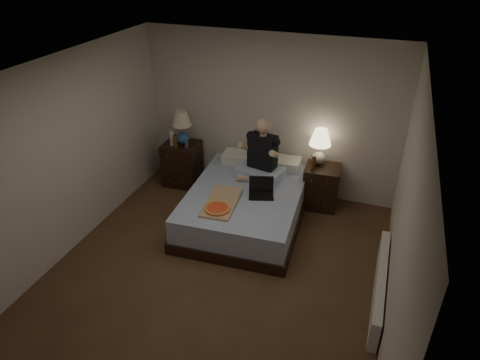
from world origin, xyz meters
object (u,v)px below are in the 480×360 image
at_px(radiator, 380,285).
at_px(beer_bottle_left, 175,142).
at_px(beer_bottle_right, 314,163).
at_px(water_bottle, 172,138).
at_px(lamp_right, 320,147).
at_px(nightstand_left, 182,163).
at_px(soda_can, 187,145).
at_px(bed, 245,205).
at_px(lamp_left, 182,128).
at_px(laptop, 261,189).
at_px(person, 261,150).
at_px(pizza_box, 217,209).
at_px(nightstand_right, 321,187).

bearing_deg(radiator, beer_bottle_left, 155.98).
bearing_deg(beer_bottle_right, water_bottle, -178.45).
bearing_deg(lamp_right, nightstand_left, -175.77).
xyz_separation_m(nightstand_left, soda_can, (0.15, -0.09, 0.41)).
bearing_deg(beer_bottle_right, lamp_right, 81.03).
relative_size(lamp_right, beer_bottle_left, 2.43).
height_order(bed, lamp_left, lamp_left).
xyz_separation_m(lamp_left, beer_bottle_right, (2.14, -0.06, -0.22)).
xyz_separation_m(soda_can, laptop, (1.45, -0.67, -0.14)).
xyz_separation_m(lamp_right, radiator, (1.09, -1.81, -0.75)).
relative_size(beer_bottle_right, person, 0.25).
xyz_separation_m(beer_bottle_right, pizza_box, (-1.00, -1.27, -0.23)).
distance_m(lamp_left, water_bottle, 0.24).
height_order(nightstand_right, person, person).
height_order(nightstand_left, lamp_right, lamp_right).
xyz_separation_m(water_bottle, soda_can, (0.25, 0.01, -0.07)).
bearing_deg(pizza_box, lamp_right, 49.87).
relative_size(person, laptop, 2.74).
bearing_deg(nightstand_left, lamp_left, 20.57).
bearing_deg(beer_bottle_right, person, -162.43).
height_order(nightstand_left, nightstand_right, nightstand_left).
distance_m(lamp_left, laptop, 1.79).
height_order(bed, water_bottle, water_bottle).
bearing_deg(water_bottle, laptop, -21.14).
distance_m(bed, beer_bottle_right, 1.17).
xyz_separation_m(water_bottle, pizza_box, (1.27, -1.21, -0.29)).
xyz_separation_m(nightstand_right, beer_bottle_right, (-0.13, -0.12, 0.45)).
xyz_separation_m(person, pizza_box, (-0.26, -1.04, -0.43)).
xyz_separation_m(nightstand_right, water_bottle, (-2.40, -0.18, 0.52)).
height_order(water_bottle, beer_bottle_right, water_bottle).
height_order(nightstand_right, beer_bottle_left, beer_bottle_left).
distance_m(nightstand_right, laptop, 1.13).
distance_m(water_bottle, beer_bottle_left, 0.13).
height_order(lamp_left, beer_bottle_right, lamp_left).
xyz_separation_m(lamp_right, beer_bottle_left, (-2.20, -0.35, -0.11)).
distance_m(lamp_right, radiator, 2.25).
bearing_deg(beer_bottle_left, water_bottle, 143.63).
bearing_deg(person, nightstand_right, 33.71).
height_order(lamp_left, laptop, lamp_left).
xyz_separation_m(water_bottle, beer_bottle_left, (0.10, -0.08, -0.01)).
height_order(laptop, pizza_box, laptop).
xyz_separation_m(nightstand_right, laptop, (-0.70, -0.84, 0.30)).
xyz_separation_m(bed, lamp_left, (-1.32, 0.70, 0.75)).
relative_size(nightstand_left, radiator, 0.45).
bearing_deg(person, beer_bottle_right, 28.94).
bearing_deg(nightstand_left, nightstand_right, -0.83).
relative_size(lamp_left, lamp_right, 1.00).
distance_m(soda_can, person, 1.32).
distance_m(water_bottle, beer_bottle_right, 2.27).
distance_m(lamp_right, water_bottle, 2.32).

